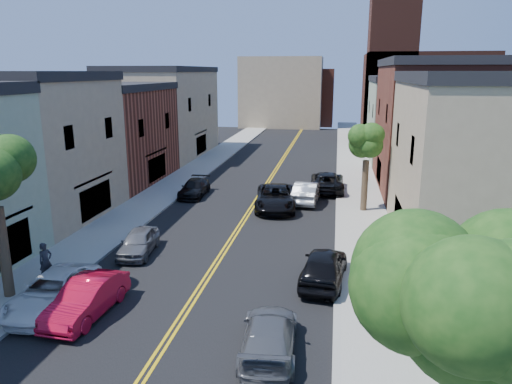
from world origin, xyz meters
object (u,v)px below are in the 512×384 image
at_px(grey_car_left, 139,242).
at_px(black_car_right, 324,266).
at_px(red_sedan, 87,298).
at_px(dark_car_right_far, 327,182).
at_px(grey_car_right, 269,336).
at_px(pedestrian_right, 384,318).
at_px(white_pickup, 53,292).
at_px(silver_car_right, 307,192).
at_px(black_suv_lane, 275,197).
at_px(black_car_left, 194,188).
at_px(pedestrian_left, 46,261).

xyz_separation_m(grey_car_left, black_car_right, (9.94, -2.03, 0.15)).
bearing_deg(red_sedan, dark_car_right_far, 71.44).
distance_m(grey_car_right, pedestrian_right, 4.22).
distance_m(white_pickup, pedestrian_right, 13.31).
distance_m(silver_car_right, dark_car_right_far, 3.98).
bearing_deg(black_suv_lane, silver_car_right, 39.50).
xyz_separation_m(white_pickup, pedestrian_right, (13.29, -0.50, 0.29)).
bearing_deg(white_pickup, red_sedan, -15.33).
bearing_deg(black_car_left, red_sedan, -87.89).
bearing_deg(black_car_right, red_sedan, 32.32).
xyz_separation_m(grey_car_left, grey_car_right, (8.24, -8.14, 0.01)).
xyz_separation_m(grey_car_right, black_suv_lane, (-2.08, 18.02, 0.15)).
bearing_deg(red_sedan, black_suv_lane, 74.95).
relative_size(grey_car_left, grey_car_right, 0.84).
xyz_separation_m(dark_car_right_far, pedestrian_left, (-12.43, -19.88, 0.24)).
height_order(black_car_right, pedestrian_right, pedestrian_right).
relative_size(red_sedan, black_suv_lane, 0.75).
relative_size(red_sedan, white_pickup, 0.88).
relative_size(red_sedan, grey_car_left, 1.14).
relative_size(black_car_left, silver_car_right, 0.92).
bearing_deg(black_car_left, white_pickup, -93.01).
relative_size(red_sedan, pedestrian_left, 2.49).
bearing_deg(silver_car_right, grey_car_left, 59.13).
relative_size(black_car_right, dark_car_right_far, 0.83).
height_order(white_pickup, black_car_right, black_car_right).
xyz_separation_m(grey_car_right, silver_car_right, (0.00, 20.16, 0.12)).
height_order(grey_car_left, black_suv_lane, black_suv_lane).
bearing_deg(white_pickup, grey_car_left, 77.66).
height_order(red_sedan, grey_car_right, red_sedan).
distance_m(grey_car_left, dark_car_right_far, 18.47).
relative_size(white_pickup, pedestrian_right, 3.01).
distance_m(red_sedan, black_suv_lane, 17.47).
relative_size(black_car_right, black_suv_lane, 0.80).
bearing_deg(pedestrian_left, silver_car_right, -9.41).
bearing_deg(black_car_right, grey_car_left, -5.89).
xyz_separation_m(white_pickup, black_car_left, (0.44, 18.75, -0.06)).
bearing_deg(silver_car_right, red_sedan, 71.45).
height_order(dark_car_right_far, pedestrian_left, pedestrian_left).
height_order(red_sedan, black_car_right, black_car_right).
xyz_separation_m(red_sedan, dark_car_right_far, (9.03, 22.44, 0.07)).
bearing_deg(black_car_left, black_suv_lane, -22.28).
distance_m(black_car_right, pedestrian_right, 5.32).
height_order(grey_car_right, black_car_right, black_car_right).
height_order(black_car_left, pedestrian_right, pedestrian_right).
xyz_separation_m(grey_car_right, black_car_right, (1.70, 6.11, 0.14)).
xyz_separation_m(white_pickup, grey_car_right, (9.30, -1.81, -0.03)).
height_order(grey_car_right, pedestrian_left, pedestrian_left).
distance_m(silver_car_right, pedestrian_left, 19.56).
relative_size(black_car_right, silver_car_right, 0.99).
xyz_separation_m(white_pickup, black_suv_lane, (7.22, 16.20, 0.12)).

